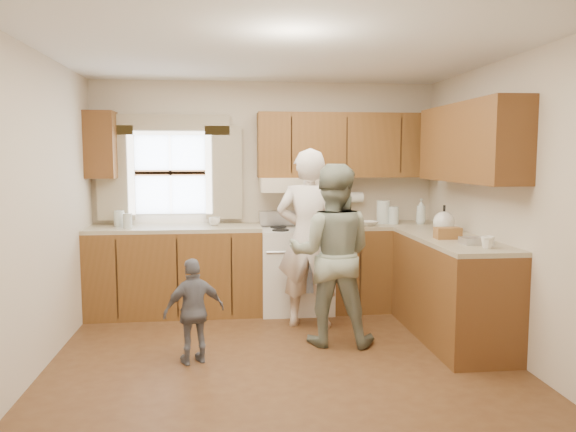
{
  "coord_description": "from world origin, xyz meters",
  "views": [
    {
      "loc": [
        -0.45,
        -4.54,
        1.68
      ],
      "look_at": [
        0.1,
        0.4,
        1.15
      ],
      "focal_mm": 35.0,
      "sensor_mm": 36.0,
      "label": 1
    }
  ],
  "objects": [
    {
      "name": "room",
      "position": [
        0.0,
        0.0,
        1.25
      ],
      "size": [
        3.8,
        3.8,
        3.8
      ],
      "color": "#4C2C17",
      "rests_on": "ground"
    },
    {
      "name": "kitchen_fixtures",
      "position": [
        0.61,
        1.08,
        0.84
      ],
      "size": [
        3.8,
        2.25,
        2.15
      ],
      "color": "#472A0F",
      "rests_on": "ground"
    },
    {
      "name": "stove",
      "position": [
        0.3,
        1.44,
        0.47
      ],
      "size": [
        0.76,
        0.67,
        1.07
      ],
      "color": "silver",
      "rests_on": "ground"
    },
    {
      "name": "woman_left",
      "position": [
        0.36,
        0.85,
        0.88
      ],
      "size": [
        0.74,
        0.59,
        1.75
      ],
      "primitive_type": "imported",
      "rotation": [
        0.0,
        0.0,
        2.84
      ],
      "color": "silver",
      "rests_on": "ground"
    },
    {
      "name": "woman_right",
      "position": [
        0.48,
        0.33,
        0.81
      ],
      "size": [
        0.9,
        0.78,
        1.62
      ],
      "primitive_type": "imported",
      "rotation": [
        0.0,
        0.0,
        2.91
      ],
      "color": "#233A2A",
      "rests_on": "ground"
    },
    {
      "name": "child",
      "position": [
        -0.72,
        -0.05,
        0.43
      ],
      "size": [
        0.55,
        0.37,
        0.86
      ],
      "primitive_type": "imported",
      "rotation": [
        0.0,
        0.0,
        3.5
      ],
      "color": "slate",
      "rests_on": "ground"
    }
  ]
}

